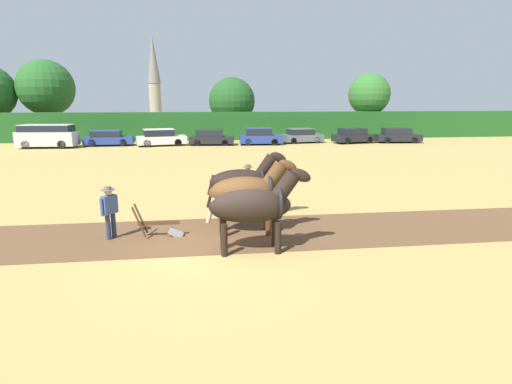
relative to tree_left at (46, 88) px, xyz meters
name	(u,v)px	position (x,y,z in m)	size (l,w,h in m)	color
ground_plane	(219,250)	(16.89, -37.02, -5.47)	(240.00, 240.00, 0.00)	#A88E4C
plowed_furrow_strip	(74,240)	(12.60, -35.57, -5.47)	(34.52, 3.51, 0.01)	brown
hedgerow	(204,126)	(16.89, -4.35, -4.01)	(75.37, 1.55, 2.93)	#1E511E
tree_left	(46,88)	(0.00, 0.00, 0.00)	(5.99, 5.99, 8.48)	#423323
tree_center_left	(232,101)	(20.17, -1.69, -1.40)	(5.18, 5.18, 6.67)	#4C3823
tree_center	(369,94)	(35.92, -2.68, -0.67)	(4.76, 4.76, 7.20)	brown
church_spire	(154,77)	(7.92, 35.54, 3.16)	(2.54, 2.54, 16.50)	gray
draft_horse_lead_left	(255,205)	(17.87, -37.20, -4.15)	(2.95, 0.99, 2.40)	black
draft_horse_lead_right	(248,192)	(17.89, -35.64, -4.12)	(2.89, 1.06, 2.42)	#513319
draft_horse_trail_left	(244,181)	(17.91, -34.08, -4.11)	(2.83, 0.94, 2.45)	black
plow	(163,227)	(15.24, -35.60, -5.16)	(1.50, 0.46, 1.13)	#4C331E
farmer_at_plow	(109,209)	(13.69, -35.56, -4.54)	(0.44, 0.53, 1.62)	#28334C
farmer_beside_team	(248,181)	(18.31, -32.01, -4.53)	(0.52, 0.45, 1.63)	#28334C
parked_van	(47,136)	(3.09, -9.89, -4.40)	(5.01, 2.30, 2.06)	#BCBCC1
parked_car_left	(108,138)	(8.01, -8.81, -4.77)	(4.43, 1.91, 1.43)	navy
parked_car_center_left	(161,138)	(12.86, -9.58, -4.72)	(4.74, 2.64, 1.56)	silver
parked_car_center	(211,138)	(17.52, -9.55, -4.79)	(4.31, 2.23, 1.42)	black
parked_car_center_right	(260,137)	(22.14, -9.87, -4.71)	(4.11, 2.04, 1.59)	navy
parked_car_right	(302,136)	(26.49, -8.75, -4.78)	(4.22, 2.40, 1.43)	#565B66
parked_car_far_right	(353,136)	(31.50, -9.71, -4.77)	(4.35, 2.61, 1.46)	black
parked_car_end_right	(398,136)	(36.04, -9.90, -4.77)	(4.50, 2.23, 1.45)	black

